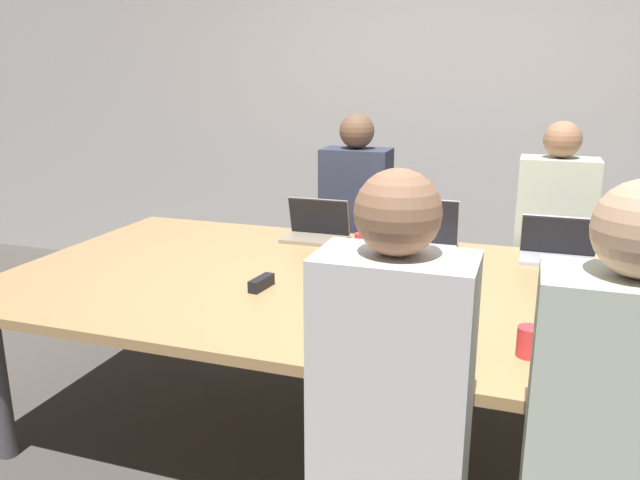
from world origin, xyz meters
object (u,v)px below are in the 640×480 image
Objects in this scene: cup_near_midright at (358,321)px; cup_near_right at (529,342)px; laptop_far_center at (422,235)px; stapler at (261,283)px; laptop_far_right at (558,248)px; person_near_midright at (390,438)px; person_far_right at (551,254)px; cup_far_right at (619,259)px; cup_far_midleft at (362,241)px; laptop_near_midright at (419,332)px; laptop_far_midleft at (316,228)px; laptop_near_right at (611,351)px; person_near_right at (609,478)px; person_far_midleft at (355,234)px.

cup_near_midright is 0.57m from cup_near_right.
stapler is at bearing -123.04° from laptop_far_center.
laptop_far_center is at bearing -179.54° from laptop_far_right.
person_far_right is at bearing -102.11° from person_near_midright.
cup_far_right is 1.30× the size of cup_far_midleft.
laptop_far_right is 0.25× the size of person_far_right.
cup_far_midleft is at bearing -175.00° from laptop_far_right.
person_near_midright is (0.01, -0.44, -0.13)m from laptop_near_midright.
laptop_far_midleft is 0.83m from stapler.
laptop_far_center reaches higher than laptop_far_midleft.
laptop_far_midleft is at bearing 115.67° from cup_near_midright.
laptop_far_right is (0.66, 0.01, -0.01)m from laptop_far_center.
laptop_near_right reaches higher than laptop_near_midright.
person_near_right is at bearing 85.80° from laptop_near_right.
laptop_near_midright is 3.31× the size of cup_near_right.
person_far_midleft is 14.19× the size of cup_near_right.
laptop_near_midright is at bearing -57.48° from laptop_far_midleft.
cup_near_right is 1.12m from stapler.
person_far_right is 17.75× the size of cup_far_midleft.
laptop_far_center is 0.25× the size of person_near_right.
cup_near_midright is (-0.23, 0.08, -0.02)m from laptop_near_midright.
laptop_near_right is at bearing -178.92° from laptop_near_midright.
laptop_far_midleft is (-1.23, 0.00, 0.00)m from laptop_far_right.
person_near_right is (-0.18, -1.60, -0.11)m from cup_far_right.
person_near_midright is 4.49× the size of laptop_near_right.
laptop_far_center is (0.03, 1.13, 0.03)m from cup_near_midright.
person_near_right reaches higher than laptop_near_right.
laptop_far_midleft is at bearing -57.48° from laptop_near_midright.
person_far_right is 13.63× the size of cup_far_right.
person_far_right reaches higher than cup_far_right.
laptop_far_midleft reaches higher than cup_near_midright.
cup_near_midright is at bearing -64.33° from laptop_far_midleft.
stapler is at bearing 163.62° from cup_near_right.
laptop_far_center is 0.67m from person_far_midleft.
laptop_near_right is at bearing -57.19° from laptop_far_center.
laptop_far_center is 0.77m from person_far_right.
person_far_midleft is (0.10, 0.44, -0.13)m from laptop_far_midleft.
laptop_far_center is at bearing 177.06° from cup_far_right.
cup_far_right is 1.16m from laptop_near_right.
cup_far_midleft is at bearing 104.34° from cup_near_midright.
laptop_far_center is 1.03× the size of laptop_far_midleft.
laptop_near_midright is 0.93× the size of laptop_far_right.
cup_far_right is (0.72, 1.16, -0.01)m from laptop_near_midright.
laptop_near_midright is 0.23× the size of person_near_midright.
laptop_far_right is at bearing 58.91° from cup_near_midright.
person_near_midright is 9.15× the size of stapler.
laptop_near_midright is 0.83m from stapler.
laptop_far_right reaches higher than cup_far_midleft.
cup_near_right is (-0.38, -1.09, -0.00)m from cup_far_right.
person_far_midleft is 1.27m from stapler.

